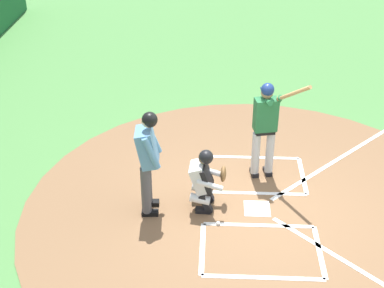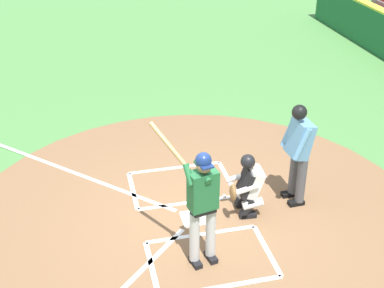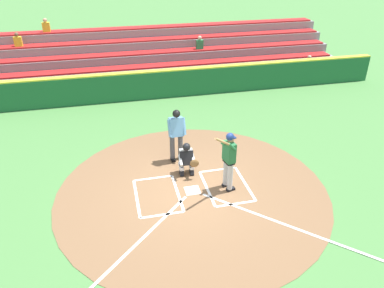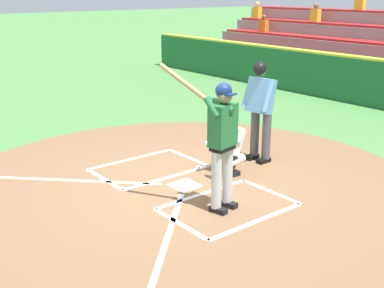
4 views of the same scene
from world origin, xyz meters
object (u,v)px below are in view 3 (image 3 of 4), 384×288
Objects in this scene: batter at (229,157)px; baseball at (173,179)px; plate_umpire at (176,132)px; catcher at (187,158)px.

batter reaches higher than baseball.
batter is 1.14× the size of plate_umpire.
batter is 2.00m from baseball.
plate_umpire is (1.14, -1.96, -0.02)m from batter.
plate_umpire reaches higher than catcher.
batter is 1.53m from catcher.
catcher is 0.78m from baseball.
catcher is 1.05m from plate_umpire.
batter is at bearing 133.75° from catcher.
batter is 2.27m from plate_umpire.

